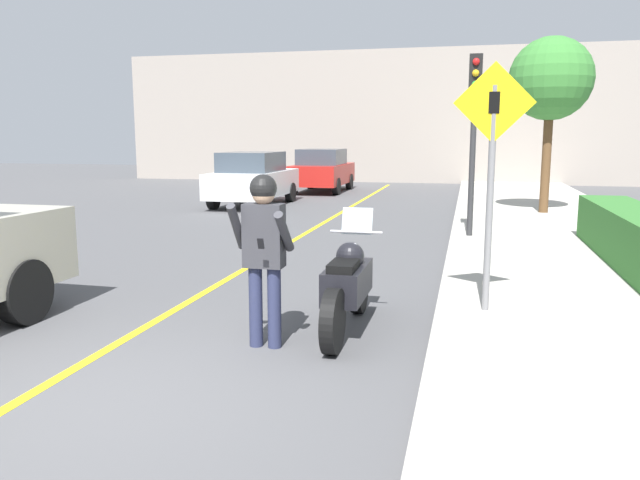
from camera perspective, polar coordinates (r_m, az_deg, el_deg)
The scene contains 12 objects.
ground_plane at distance 5.57m, azimuth -20.24°, elevation -13.86°, with size 80.00×80.00×0.00m, color #4C4C4F.
sidewalk_curb at distance 8.68m, azimuth 25.55°, elevation -5.41°, with size 4.40×44.00×0.12m.
road_center_line at distance 11.02m, azimuth -5.52°, elevation -1.83°, with size 0.12×36.00×0.01m.
building_backdrop at distance 30.38m, azimuth 8.03°, elevation 11.09°, with size 28.00×1.20×6.17m.
motorcycle at distance 6.93m, azimuth 2.54°, elevation -4.19°, with size 0.62×2.19×1.32m.
person_biker at distance 6.29m, azimuth -5.16°, elevation -0.18°, with size 0.59×0.48×1.78m.
crossing_sign at distance 7.42m, azimuth 15.41°, elevation 6.71°, with size 0.91×0.08×2.85m.
traffic_light at distance 13.17m, azimuth 13.92°, elevation 11.39°, with size 0.26×0.30×3.65m.
hedge_row at distance 11.14m, azimuth 27.13°, elevation 0.11°, with size 0.90×6.00×0.84m.
street_tree at distance 17.95m, azimuth 20.36°, elevation 13.56°, with size 2.17×2.17×4.62m.
parked_car_white at distance 19.80m, azimuth -6.12°, elevation 5.62°, with size 1.88×4.20×1.68m.
parked_car_red at distance 24.71m, azimuth 0.23°, elevation 6.42°, with size 1.88×4.20×1.68m.
Camera 1 is at (2.93, -4.22, 2.14)m, focal length 35.00 mm.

